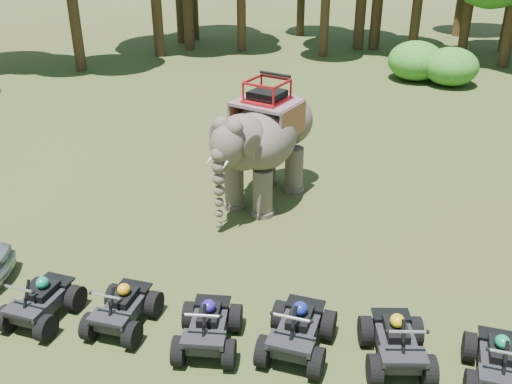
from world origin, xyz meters
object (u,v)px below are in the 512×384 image
at_px(atv_4, 397,337).
at_px(atv_5, 500,358).
at_px(elephant, 265,141).
at_px(atv_1, 122,303).
at_px(atv_3, 298,324).
at_px(atv_2, 208,321).
at_px(atv_0, 40,296).

relative_size(atv_4, atv_5, 1.04).
xyz_separation_m(elephant, atv_1, (-1.88, -6.13, -1.22)).
relative_size(atv_1, atv_4, 0.95).
relative_size(atv_3, atv_4, 1.04).
bearing_deg(elephant, atv_1, -85.48).
distance_m(atv_2, atv_5, 5.30).
bearing_deg(atv_0, elephant, 68.20).
bearing_deg(atv_2, elephant, 84.55).
distance_m(elephant, atv_2, 6.50).
height_order(atv_0, atv_2, atv_2).
bearing_deg(atv_3, atv_2, -166.56).
height_order(elephant, atv_2, elephant).
xyz_separation_m(atv_0, atv_5, (8.86, -0.19, 0.01)).
xyz_separation_m(atv_1, atv_3, (3.55, -0.09, 0.06)).
distance_m(elephant, atv_4, 7.22).
bearing_deg(atv_1, elephant, 78.71).
bearing_deg(atv_1, atv_3, 4.39).
height_order(atv_1, atv_2, atv_2).
distance_m(atv_0, atv_1, 1.72).
relative_size(atv_2, atv_4, 0.98).
height_order(elephant, atv_5, elephant).
bearing_deg(atv_4, atv_5, -16.10).
bearing_deg(atv_2, atv_0, 172.21).
height_order(atv_3, atv_5, atv_3).
bearing_deg(atv_1, atv_5, 3.50).
distance_m(atv_0, atv_2, 3.56).
xyz_separation_m(elephant, atv_5, (5.26, -6.41, -1.21)).
height_order(atv_1, atv_4, atv_4).
bearing_deg(atv_4, atv_3, 170.99).
height_order(atv_4, atv_5, atv_4).
bearing_deg(elephant, atv_2, -68.76).
distance_m(elephant, atv_0, 7.29).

